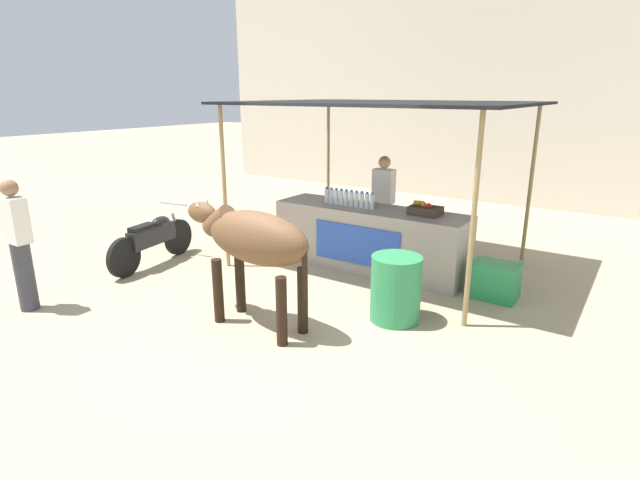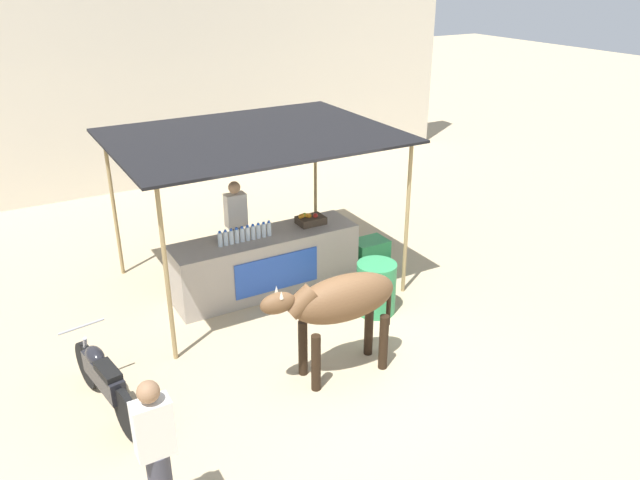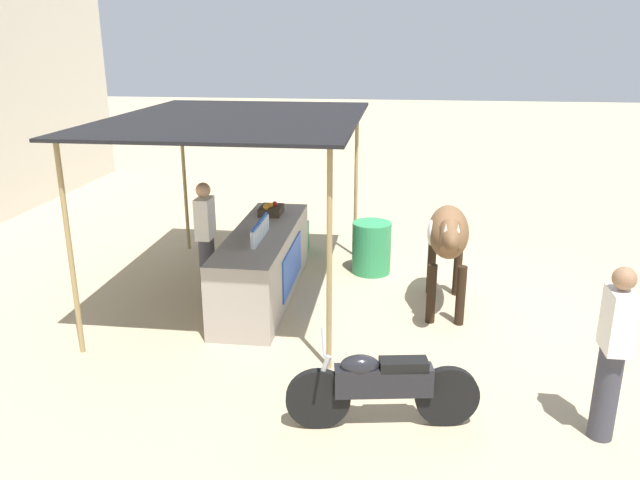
# 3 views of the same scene
# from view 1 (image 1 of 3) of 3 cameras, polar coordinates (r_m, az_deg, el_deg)

# --- Properties ---
(ground_plane) EXTENTS (60.00, 60.00, 0.00)m
(ground_plane) POSITION_cam_1_polar(r_m,az_deg,el_deg) (6.12, -4.44, -8.99)
(ground_plane) COLOR tan
(building_wall_far) EXTENTS (16.00, 0.50, 5.99)m
(building_wall_far) POSITION_cam_1_polar(r_m,az_deg,el_deg) (13.13, 19.53, 17.21)
(building_wall_far) COLOR beige
(building_wall_far) RESTS_ON ground
(stall_counter) EXTENTS (3.00, 0.82, 0.96)m
(stall_counter) POSITION_cam_1_polar(r_m,az_deg,el_deg) (7.67, 5.67, 0.17)
(stall_counter) COLOR #9E9389
(stall_counter) RESTS_ON ground
(stall_awning) EXTENTS (4.20, 3.20, 2.50)m
(stall_awning) POSITION_cam_1_polar(r_m,az_deg,el_deg) (7.64, 7.21, 14.70)
(stall_awning) COLOR black
(stall_awning) RESTS_ON ground
(water_bottle_row) EXTENTS (0.88, 0.07, 0.25)m
(water_bottle_row) POSITION_cam_1_polar(r_m,az_deg,el_deg) (7.66, 3.31, 4.78)
(water_bottle_row) COLOR silver
(water_bottle_row) RESTS_ON stall_counter
(fruit_crate) EXTENTS (0.44, 0.32, 0.18)m
(fruit_crate) POSITION_cam_1_polar(r_m,az_deg,el_deg) (7.24, 11.89, 3.41)
(fruit_crate) COLOR #3F3326
(fruit_crate) RESTS_ON stall_counter
(vendor_behind_counter) EXTENTS (0.34, 0.22, 1.65)m
(vendor_behind_counter) POSITION_cam_1_polar(r_m,az_deg,el_deg) (8.30, 7.21, 4.01)
(vendor_behind_counter) COLOR #383842
(vendor_behind_counter) RESTS_ON ground
(cooler_box) EXTENTS (0.60, 0.44, 0.48)m
(cooler_box) POSITION_cam_1_polar(r_m,az_deg,el_deg) (7.01, 19.31, -4.40)
(cooler_box) COLOR #268C4C
(cooler_box) RESTS_ON ground
(water_barrel) EXTENTS (0.60, 0.60, 0.80)m
(water_barrel) POSITION_cam_1_polar(r_m,az_deg,el_deg) (6.00, 8.65, -5.51)
(water_barrel) COLOR #2D8C51
(water_barrel) RESTS_ON ground
(cow) EXTENTS (1.83, 0.58, 1.44)m
(cow) POSITION_cam_1_polar(r_m,az_deg,el_deg) (5.63, -7.62, -0.09)
(cow) COLOR brown
(cow) RESTS_ON ground
(motorcycle_parked) EXTENTS (0.55, 1.79, 0.90)m
(motorcycle_parked) POSITION_cam_1_polar(r_m,az_deg,el_deg) (8.25, -18.53, 0.17)
(motorcycle_parked) COLOR black
(motorcycle_parked) RESTS_ON ground
(passerby_on_street) EXTENTS (0.34, 0.22, 1.65)m
(passerby_on_street) POSITION_cam_1_polar(r_m,az_deg,el_deg) (7.09, -31.13, -0.47)
(passerby_on_street) COLOR #383842
(passerby_on_street) RESTS_ON ground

